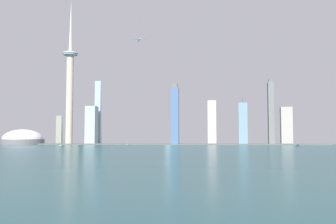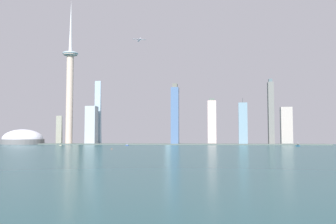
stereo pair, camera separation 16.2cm
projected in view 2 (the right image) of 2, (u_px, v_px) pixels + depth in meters
name	position (u px, v px, depth m)	size (l,w,h in m)	color
ground_plane	(112.00, 152.00, 457.63)	(6000.00, 6000.00, 0.00)	#1E494E
waterfront_pier	(168.00, 144.00, 931.03)	(748.52, 75.51, 2.50)	#4F5C57
observation_tower	(70.00, 83.00, 969.36)	(39.13, 39.13, 370.83)	beige
stadium_dome	(23.00, 140.00, 962.34)	(104.22, 104.22, 49.76)	slate
skyscraper_0	(286.00, 126.00, 960.07)	(27.95, 21.77, 93.65)	#A8A19B
skyscraper_1	(169.00, 121.00, 1034.96)	(18.46, 21.18, 121.72)	#9EB9CF
skyscraper_2	(92.00, 125.00, 963.75)	(26.17, 27.41, 96.08)	#A5B1B8
skyscraper_3	(271.00, 113.00, 901.71)	(12.97, 20.84, 155.64)	slate
skyscraper_4	(88.00, 117.00, 1039.53)	(14.02, 20.71, 158.44)	gray
skyscraper_5	(243.00, 124.00, 905.33)	(20.65, 14.84, 111.38)	#6E8EA2
skyscraper_6	(77.00, 117.00, 1057.88)	(26.87, 26.63, 150.61)	gray
skyscraper_7	(175.00, 115.00, 926.18)	(18.57, 19.49, 148.09)	#486692
skyscraper_8	(99.00, 113.00, 1004.13)	(15.53, 21.48, 188.29)	#98B4CA
skyscraper_9	(212.00, 122.00, 974.09)	(21.40, 19.90, 116.86)	beige
skyscraper_10	(60.00, 130.00, 1002.76)	(15.59, 13.51, 74.20)	gray
boat_0	(298.00, 146.00, 742.02)	(7.39, 9.78, 9.33)	#14537F
boat_1	(61.00, 145.00, 824.16)	(8.12, 13.26, 3.62)	beige
boat_2	(127.00, 145.00, 798.84)	(7.65, 5.42, 6.93)	navy
channel_buoy_0	(112.00, 149.00, 549.67)	(1.22, 1.22, 1.63)	#E54C19
airplane	(139.00, 40.00, 971.40)	(31.38, 29.29, 8.41)	silver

